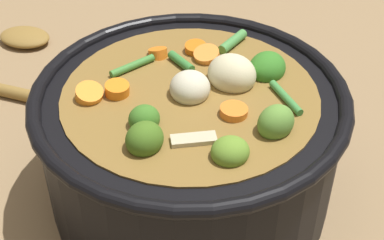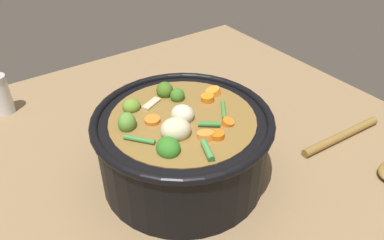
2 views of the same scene
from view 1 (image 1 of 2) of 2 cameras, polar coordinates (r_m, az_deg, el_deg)
The scene contains 3 objects.
ground_plane at distance 0.64m, azimuth -0.18°, elevation -6.92°, with size 1.10×1.10×0.00m, color #8C704C.
cooking_pot at distance 0.59m, azimuth -0.15°, elevation -2.02°, with size 0.31×0.31×0.16m.
wooden_spoon at distance 0.88m, azimuth -18.16°, elevation 6.08°, with size 0.17×0.22×0.02m.
Camera 1 is at (0.43, 0.12, 0.46)m, focal length 53.61 mm.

